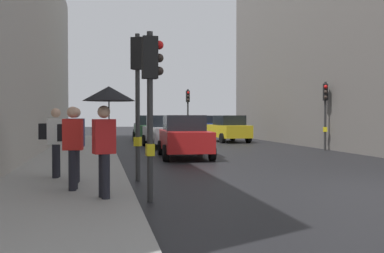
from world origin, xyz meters
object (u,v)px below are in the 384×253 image
traffic_light_near_right (138,80)px  car_yellow_taxi (228,129)px  traffic_light_far_median (188,105)px  pedestrian_with_grey_backpack (74,140)px  traffic_light_near_left (151,85)px  pedestrian_in_red_jacket (73,144)px  traffic_light_mid_street (325,103)px  car_silver_hatchback (164,131)px  pedestrian_with_umbrella (107,110)px  car_blue_van (201,126)px  car_green_estate (149,129)px  car_dark_suv (148,127)px  pedestrian_with_black_backpack (54,138)px  car_red_sedan (184,136)px

traffic_light_near_right → car_yellow_taxi: size_ratio=0.90×
traffic_light_far_median → pedestrian_with_grey_backpack: (-6.93, -20.20, -1.38)m
traffic_light_near_left → pedestrian_with_grey_backpack: size_ratio=1.93×
pedestrian_in_red_jacket → traffic_light_near_right: bearing=52.2°
traffic_light_mid_street → car_yellow_taxi: size_ratio=0.80×
car_silver_hatchback → pedestrian_with_umbrella: (-3.35, -15.06, 0.96)m
traffic_light_near_left → pedestrian_with_umbrella: size_ratio=1.60×
car_blue_van → car_green_estate: (-5.27, -7.15, 0.00)m
car_green_estate → pedestrian_in_red_jacket: size_ratio=2.39×
traffic_light_far_median → pedestrian_with_grey_backpack: traffic_light_far_median is taller
car_silver_hatchback → car_dark_suv: bearing=88.7°
traffic_light_near_left → car_dark_suv: 25.53m
car_green_estate → pedestrian_with_umbrella: (-3.11, -20.38, 0.96)m
car_silver_hatchback → car_yellow_taxi: (4.89, 3.95, 0.00)m
car_green_estate → pedestrian_with_umbrella: 20.64m
car_yellow_taxi → pedestrian_in_red_jacket: 20.08m
car_silver_hatchback → pedestrian_with_black_backpack: size_ratio=2.42×
car_yellow_taxi → pedestrian_with_umbrella: pedestrian_with_umbrella is taller
car_red_sedan → car_green_estate: 11.30m
traffic_light_far_median → car_blue_van: traffic_light_far_median is taller
car_dark_suv → car_red_sedan: (-0.28, -16.49, 0.00)m
car_dark_suv → car_green_estate: same height
traffic_light_near_left → traffic_light_near_right: bearing=90.1°
traffic_light_far_median → car_red_sedan: size_ratio=0.85×
traffic_light_far_median → pedestrian_in_red_jacket: (-6.88, -21.26, -1.41)m
car_silver_hatchback → pedestrian_with_grey_backpack: size_ratio=2.42×
car_yellow_taxi → car_silver_hatchback: bearing=-141.1°
traffic_light_far_median → car_blue_van: (2.20, 5.24, -1.66)m
traffic_light_far_median → car_dark_suv: (-2.59, 3.29, -1.66)m
car_dark_suv → car_silver_hatchback: same height
traffic_light_near_right → pedestrian_with_umbrella: (-0.86, -3.04, -0.85)m
pedestrian_with_umbrella → pedestrian_with_grey_backpack: 2.32m
car_red_sedan → car_green_estate: size_ratio=1.02×
traffic_light_near_right → traffic_light_far_median: bearing=74.6°
traffic_light_mid_street → pedestrian_with_grey_backpack: 14.89m
traffic_light_mid_street → car_yellow_taxi: bearing=109.1°
traffic_light_mid_street → pedestrian_with_umbrella: bearing=-134.3°
car_green_estate → car_silver_hatchback: bearing=-87.4°
traffic_light_mid_street → car_blue_van: size_ratio=0.81×
car_yellow_taxi → pedestrian_with_black_backpack: (-9.52, -15.98, 0.29)m
car_blue_van → pedestrian_with_umbrella: (-8.39, -27.53, 0.96)m
pedestrian_in_red_jacket → car_green_estate: bearing=78.9°
traffic_light_mid_street → car_dark_suv: traffic_light_mid_street is taller
car_silver_hatchback → car_green_estate: same height
car_green_estate → pedestrian_with_black_backpack: (-4.39, -17.36, 0.29)m
traffic_light_near_left → car_green_estate: traffic_light_near_left is taller
traffic_light_mid_street → car_green_estate: traffic_light_mid_street is taller
car_dark_suv → car_yellow_taxi: bearing=-54.7°
traffic_light_near_left → pedestrian_in_red_jacket: traffic_light_near_left is taller
traffic_light_near_right → pedestrian_with_black_backpack: 2.63m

